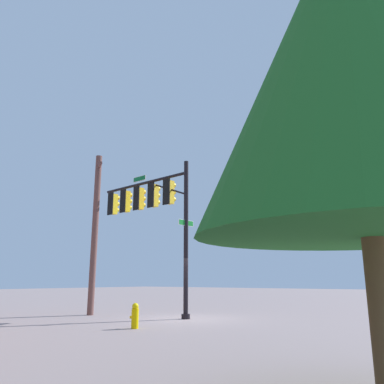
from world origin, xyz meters
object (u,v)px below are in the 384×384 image
object	(u,v)px
signal_pole_assembly	(149,205)
fire_hydrant	(135,316)
utility_pole	(95,230)
tree_near	(353,59)

from	to	relation	value
signal_pole_assembly	fire_hydrant	bearing A→B (deg)	129.16
utility_pole	fire_hydrant	bearing A→B (deg)	156.04
signal_pole_assembly	utility_pole	world-z (taller)	utility_pole
signal_pole_assembly	tree_near	xyz separation A→B (m)	(-11.66, 8.09, -0.47)
tree_near	signal_pole_assembly	bearing A→B (deg)	-34.73
signal_pole_assembly	utility_pole	bearing A→B (deg)	34.00
signal_pole_assembly	fire_hydrant	xyz separation A→B (m)	(-3.12, 3.83, -4.75)
utility_pole	tree_near	xyz separation A→B (m)	(-13.85, 6.61, 0.70)
utility_pole	tree_near	distance (m)	15.36
utility_pole	tree_near	bearing A→B (deg)	154.48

